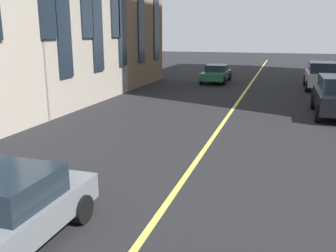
% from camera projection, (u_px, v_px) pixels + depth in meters
% --- Properties ---
extents(lane_centre_line, '(80.00, 0.16, 0.01)m').
position_uv_depth(lane_centre_line, '(222.00, 124.00, 15.97)').
color(lane_centre_line, '#D8C64C').
rests_on(lane_centre_line, ground_plane).
extents(car_green_oncoming, '(4.40, 1.95, 1.37)m').
position_uv_depth(car_green_oncoming, '(216.00, 73.00, 29.22)').
color(car_green_oncoming, '#1E6038').
rests_on(car_green_oncoming, ground_plane).
extents(car_silver_near, '(4.70, 2.14, 1.88)m').
position_uv_depth(car_silver_near, '(322.00, 75.00, 25.53)').
color(car_silver_near, '#B7BABF').
rests_on(car_silver_near, ground_plane).
extents(car_grey_mid, '(3.90, 1.89, 1.40)m').
position_uv_depth(car_grey_mid, '(4.00, 213.00, 6.62)').
color(car_grey_mid, slate).
rests_on(car_grey_mid, ground_plane).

